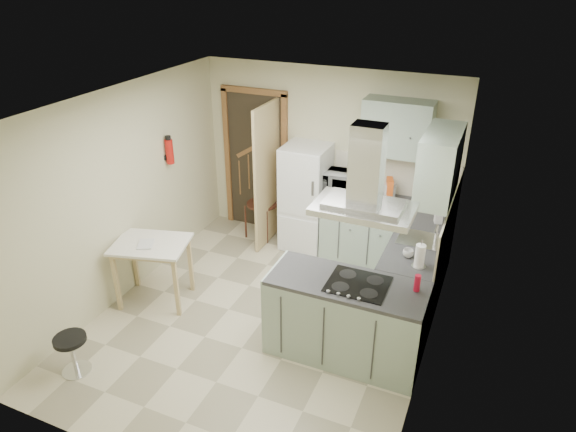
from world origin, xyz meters
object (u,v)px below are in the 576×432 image
at_px(peninsula, 346,319).
at_px(stool, 73,354).
at_px(drop_leaf_table, 154,272).
at_px(bentwood_chair, 262,204).
at_px(microwave, 342,183).
at_px(extractor_hood, 364,209).
at_px(fridge, 306,197).

distance_m(peninsula, stool, 2.74).
relative_size(drop_leaf_table, bentwood_chair, 0.82).
relative_size(bentwood_chair, microwave, 1.90).
relative_size(extractor_hood, bentwood_chair, 0.87).
bearing_deg(drop_leaf_table, peninsula, -15.44).
bearing_deg(bentwood_chair, microwave, 5.26).
relative_size(drop_leaf_table, microwave, 1.55).
bearing_deg(bentwood_chair, fridge, 3.72).
xyz_separation_m(extractor_hood, microwave, (-0.81, 2.00, -0.67)).
distance_m(fridge, drop_leaf_table, 2.30).
height_order(fridge, microwave, fridge).
bearing_deg(peninsula, fridge, 121.74).
relative_size(fridge, drop_leaf_table, 1.78).
xyz_separation_m(extractor_hood, stool, (-2.50, -1.31, -1.51)).
xyz_separation_m(peninsula, extractor_hood, (0.10, 0.00, 1.27)).
xyz_separation_m(extractor_hood, bentwood_chair, (-2.01, 2.00, -1.21)).
xyz_separation_m(bentwood_chair, stool, (-0.49, -3.31, -0.30)).
height_order(bentwood_chair, stool, bentwood_chair).
xyz_separation_m(fridge, microwave, (0.52, 0.02, 0.30)).
bearing_deg(drop_leaf_table, extractor_hood, -15.42).
relative_size(fridge, microwave, 2.77).
bearing_deg(fridge, stool, -109.69).
relative_size(bentwood_chair, stool, 2.42).
distance_m(fridge, stool, 3.53).
bearing_deg(drop_leaf_table, microwave, 34.87).
distance_m(drop_leaf_table, microwave, 2.67).
height_order(peninsula, extractor_hood, extractor_hood).
xyz_separation_m(peninsula, drop_leaf_table, (-2.38, 0.02, -0.06)).
xyz_separation_m(fridge, stool, (-1.18, -3.29, -0.54)).
bearing_deg(peninsula, extractor_hood, 0.00).
distance_m(extractor_hood, bentwood_chair, 3.08).
bearing_deg(fridge, bentwood_chair, 178.43).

